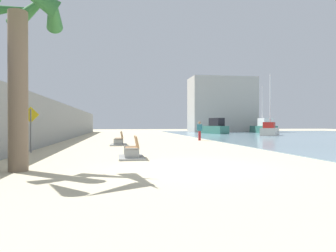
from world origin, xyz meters
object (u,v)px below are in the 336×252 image
palm_tree (19,31)px  bench_near (132,153)px  person_walking (200,129)px  boat_outer (264,127)px  pedestrian_sign (31,124)px  boat_mid_bay (270,130)px  bench_far (119,142)px  boat_far_left (214,128)px

palm_tree → bench_near: palm_tree is taller
person_walking → boat_outer: (16.41, 21.15, -0.08)m
palm_tree → bench_near: (3.70, 3.21, -4.22)m
palm_tree → pedestrian_sign: palm_tree is taller
boat_mid_bay → pedestrian_sign: size_ratio=3.27×
person_walking → boat_mid_bay: boat_mid_bay is taller
bench_near → boat_outer: 41.94m
bench_near → boat_mid_bay: (18.39, 23.60, 0.48)m
bench_near → person_walking: (6.67, 13.86, 0.78)m
person_walking → pedestrian_sign: size_ratio=0.72×
boat_mid_bay → bench_far: bearing=-141.8°
person_walking → boat_mid_bay: size_ratio=0.22×
bench_near → boat_mid_bay: 29.92m
boat_mid_bay → bench_near: bearing=-127.9°
boat_far_left → boat_outer: (9.47, 3.19, 0.03)m
boat_mid_bay → boat_outer: bearing=67.7°
boat_mid_bay → pedestrian_sign: boat_mid_bay is taller
person_walking → boat_outer: 26.77m
bench_far → palm_tree: bearing=-104.8°
palm_tree → bench_near: size_ratio=3.07×
palm_tree → bench_near: 6.47m
boat_outer → boat_far_left: bearing=-161.4°
palm_tree → boat_far_left: bearing=63.7°
boat_mid_bay → boat_far_left: 9.51m
bench_far → boat_mid_bay: 24.12m
bench_near → boat_outer: bearing=56.6°
pedestrian_sign → bench_near: bearing=-34.8°
pedestrian_sign → boat_mid_bay: bearing=40.4°
boat_outer → pedestrian_sign: size_ratio=3.25×
palm_tree → boat_mid_bay: bearing=50.5°
boat_far_left → bench_far: bearing=-121.5°
palm_tree → boat_mid_bay: boat_mid_bay is taller
boat_mid_bay → boat_far_left: boat_mid_bay is taller
boat_outer → bench_far: bearing=-131.9°
palm_tree → person_walking: (10.37, 17.07, -3.44)m
palm_tree → person_walking: size_ratio=3.73×
boat_mid_bay → boat_far_left: (-4.78, 8.22, 0.18)m
boat_far_left → person_walking: bearing=-111.1°
bench_near → person_walking: person_walking is taller
pedestrian_sign → bench_far: bearing=48.2°
boat_far_left → bench_near: bearing=-113.2°
person_walking → boat_far_left: (6.94, 17.96, -0.11)m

